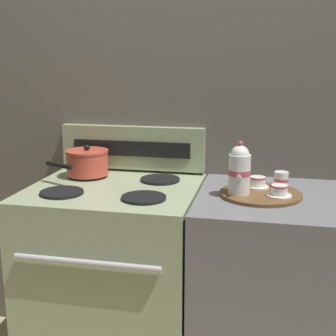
% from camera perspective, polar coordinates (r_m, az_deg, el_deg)
% --- Properties ---
extents(wall_back, '(6.00, 0.05, 2.20)m').
position_cam_1_polar(wall_back, '(2.31, 4.12, 3.49)').
color(wall_back, '#666056').
rests_on(wall_back, ground).
extents(stove, '(0.74, 0.69, 0.95)m').
position_cam_1_polar(stove, '(2.25, -6.34, -13.79)').
color(stove, '#9EAD84').
rests_on(stove, ground).
extents(control_panel, '(0.73, 0.05, 0.22)m').
position_cam_1_polar(control_panel, '(2.34, -4.37, 2.48)').
color(control_panel, '#9EAD84').
rests_on(control_panel, stove).
extents(side_counter, '(0.67, 0.66, 0.93)m').
position_cam_1_polar(side_counter, '(2.16, 12.74, -15.40)').
color(side_counter, slate).
rests_on(side_counter, ground).
extents(saucepan, '(0.25, 0.30, 0.14)m').
position_cam_1_polar(saucepan, '(2.26, -9.85, 0.70)').
color(saucepan, '#D14C38').
rests_on(saucepan, stove).
extents(serving_tray, '(0.34, 0.34, 0.01)m').
position_cam_1_polar(serving_tray, '(1.98, 11.21, -3.09)').
color(serving_tray, brown).
rests_on(serving_tray, side_counter).
extents(teapot, '(0.09, 0.15, 0.22)m').
position_cam_1_polar(teapot, '(1.92, 8.70, -0.20)').
color(teapot, white).
rests_on(teapot, serving_tray).
extents(teacup_left, '(0.10, 0.10, 0.05)m').
position_cam_1_polar(teacup_left, '(2.04, 10.86, -1.69)').
color(teacup_left, white).
rests_on(teacup_left, serving_tray).
extents(teacup_right, '(0.10, 0.10, 0.05)m').
position_cam_1_polar(teacup_right, '(1.93, 13.41, -2.70)').
color(teacup_right, white).
rests_on(teacup_right, serving_tray).
extents(creamer_jug, '(0.06, 0.06, 0.07)m').
position_cam_1_polar(creamer_jug, '(2.06, 13.63, -1.39)').
color(creamer_jug, white).
rests_on(creamer_jug, serving_tray).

